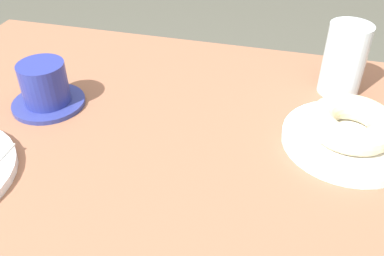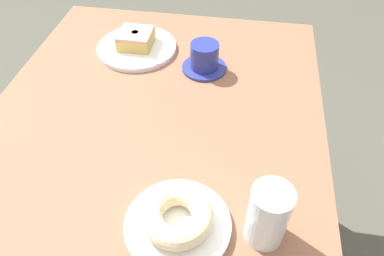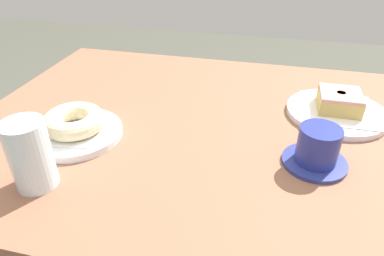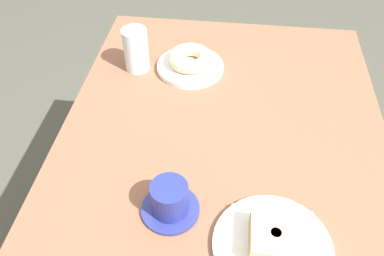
{
  "view_description": "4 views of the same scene",
  "coord_description": "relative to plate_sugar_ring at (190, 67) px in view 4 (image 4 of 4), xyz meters",
  "views": [
    {
      "loc": [
        0.15,
        -0.42,
        1.1
      ],
      "look_at": [
        0.03,
        0.05,
        0.74
      ],
      "focal_mm": 39.35,
      "sensor_mm": 36.0,
      "label": 1
    },
    {
      "loc": [
        0.58,
        0.19,
        1.3
      ],
      "look_at": [
        0.02,
        0.1,
        0.73
      ],
      "focal_mm": 34.38,
      "sensor_mm": 36.0,
      "label": 2
    },
    {
      "loc": [
        -0.13,
        0.65,
        1.11
      ],
      "look_at": [
        0.01,
        0.06,
        0.73
      ],
      "focal_mm": 32.25,
      "sensor_mm": 36.0,
      "label": 3
    },
    {
      "loc": [
        -0.69,
        -0.01,
        1.4
      ],
      "look_at": [
        -0.03,
        0.07,
        0.74
      ],
      "focal_mm": 37.47,
      "sensor_mm": 36.0,
      "label": 4
    }
  ],
  "objects": [
    {
      "name": "plate_sugar_ring",
      "position": [
        0.0,
        0.0,
        0.0
      ],
      "size": [
        0.19,
        0.19,
        0.02
      ],
      "primitive_type": "cylinder",
      "color": "white",
      "rests_on": "table"
    },
    {
      "name": "coffee_cup",
      "position": [
        -0.48,
        -0.02,
        0.03
      ],
      "size": [
        0.12,
        0.12,
        0.08
      ],
      "color": "navy",
      "rests_on": "table"
    },
    {
      "name": "table",
      "position": [
        -0.25,
        -0.11,
        -0.07
      ],
      "size": [
        1.04,
        0.8,
        0.7
      ],
      "color": "brown",
      "rests_on": "ground_plane"
    },
    {
      "name": "napkin_glazed_square",
      "position": [
        -0.54,
        -0.23,
        0.01
      ],
      "size": [
        0.16,
        0.16,
        0.0
      ],
      "primitive_type": "cube",
      "rotation": [
        0.0,
        0.0,
        -0.0
      ],
      "color": "white",
      "rests_on": "plate_glazed_square"
    },
    {
      "name": "donut_sugar_ring",
      "position": [
        0.0,
        0.0,
        0.03
      ],
      "size": [
        0.13,
        0.13,
        0.04
      ],
      "primitive_type": "torus",
      "color": "beige",
      "rests_on": "napkin_sugar_ring"
    },
    {
      "name": "napkin_sugar_ring",
      "position": [
        0.0,
        0.0,
        0.01
      ],
      "size": [
        0.15,
        0.15,
        0.0
      ],
      "primitive_type": "cube",
      "rotation": [
        0.0,
        0.0,
        0.17
      ],
      "color": "white",
      "rests_on": "plate_sugar_ring"
    },
    {
      "name": "donut_glazed_square",
      "position": [
        -0.54,
        -0.23,
        0.03
      ],
      "size": [
        0.09,
        0.09,
        0.04
      ],
      "color": "tan",
      "rests_on": "napkin_glazed_square"
    },
    {
      "name": "plate_glazed_square",
      "position": [
        -0.54,
        -0.23,
        -0.0
      ],
      "size": [
        0.23,
        0.23,
        0.01
      ],
      "primitive_type": "cylinder",
      "color": "white",
      "rests_on": "table"
    },
    {
      "name": "water_glass",
      "position": [
        -0.01,
        0.15,
        0.05
      ],
      "size": [
        0.07,
        0.07,
        0.12
      ],
      "primitive_type": "cylinder",
      "color": "silver",
      "rests_on": "table"
    }
  ]
}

